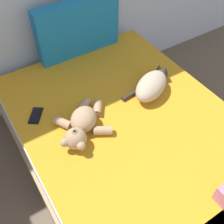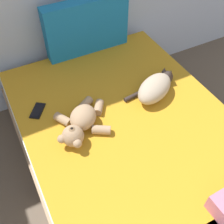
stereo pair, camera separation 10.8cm
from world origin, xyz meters
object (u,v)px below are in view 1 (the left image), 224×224
object	(u,v)px
bed	(133,149)
cat	(152,85)
patterned_cushion	(78,28)
teddy_bear	(82,125)
cell_phone	(36,115)

from	to	relation	value
bed	cat	bearing A→B (deg)	35.88
patterned_cushion	teddy_bear	bearing A→B (deg)	-117.05
bed	cell_phone	distance (m)	0.74
teddy_bear	cell_phone	bearing A→B (deg)	125.66
cat	teddy_bear	size ratio (longest dim) A/B	1.06
bed	patterned_cushion	bearing A→B (deg)	84.50
cell_phone	bed	bearing A→B (deg)	-40.70
bed	teddy_bear	xyz separation A→B (m)	(-0.32, 0.16, 0.32)
cat	teddy_bear	xyz separation A→B (m)	(-0.62, -0.06, -0.01)
bed	teddy_bear	distance (m)	0.48
bed	patterned_cushion	distance (m)	1.08
patterned_cushion	teddy_bear	distance (m)	0.92
cell_phone	teddy_bear	bearing A→B (deg)	-54.34
teddy_bear	cell_phone	xyz separation A→B (m)	(-0.21, 0.29, -0.06)
bed	patterned_cushion	xyz separation A→B (m)	(0.09, 0.97, 0.48)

